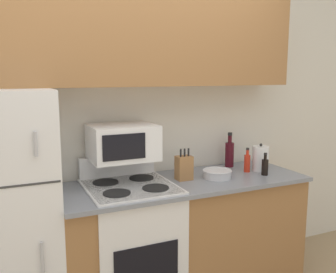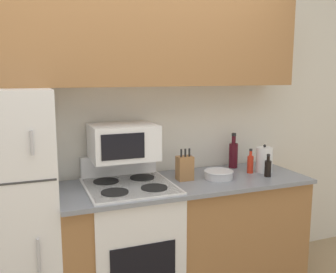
% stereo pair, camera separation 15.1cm
% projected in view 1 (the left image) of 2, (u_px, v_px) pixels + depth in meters
% --- Properties ---
extents(wall_back, '(8.00, 0.05, 2.55)m').
position_uv_depth(wall_back, '(122.00, 129.00, 2.95)').
color(wall_back, silver).
rests_on(wall_back, ground_plane).
extents(lower_cabinets, '(1.89, 0.67, 0.91)m').
position_uv_depth(lower_cabinets, '(184.00, 236.00, 2.92)').
color(lower_cabinets, '#9E6B3D').
rests_on(lower_cabinets, ground_plane).
extents(upper_cabinets, '(2.64, 0.33, 0.71)m').
position_uv_depth(upper_cabinets, '(128.00, 36.00, 2.66)').
color(upper_cabinets, '#9E6B3D').
rests_on(upper_cabinets, refrigerator).
extents(stove, '(0.62, 0.66, 1.08)m').
position_uv_depth(stove, '(131.00, 244.00, 2.73)').
color(stove, white).
rests_on(stove, ground_plane).
extents(microwave, '(0.47, 0.37, 0.25)m').
position_uv_depth(microwave, '(123.00, 142.00, 2.71)').
color(microwave, white).
rests_on(microwave, stove).
extents(knife_block, '(0.12, 0.09, 0.24)m').
position_uv_depth(knife_block, '(184.00, 168.00, 2.84)').
color(knife_block, '#9E6B3D').
rests_on(knife_block, lower_cabinets).
extents(bowl, '(0.23, 0.23, 0.06)m').
position_uv_depth(bowl, '(217.00, 173.00, 2.89)').
color(bowl, silver).
rests_on(bowl, lower_cabinets).
extents(bottle_soy_sauce, '(0.05, 0.05, 0.18)m').
position_uv_depth(bottle_soy_sauce, '(265.00, 166.00, 2.97)').
color(bottle_soy_sauce, black).
rests_on(bottle_soy_sauce, lower_cabinets).
extents(bottle_hot_sauce, '(0.05, 0.05, 0.20)m').
position_uv_depth(bottle_hot_sauce, '(247.00, 162.00, 3.07)').
color(bottle_hot_sauce, red).
rests_on(bottle_hot_sauce, lower_cabinets).
extents(bottle_wine_red, '(0.08, 0.08, 0.30)m').
position_uv_depth(bottle_wine_red, '(229.00, 153.00, 3.24)').
color(bottle_wine_red, '#470F19').
rests_on(bottle_wine_red, lower_cabinets).
extents(kettle, '(0.13, 0.13, 0.23)m').
position_uv_depth(kettle, '(260.00, 158.00, 3.10)').
color(kettle, white).
rests_on(kettle, lower_cabinets).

